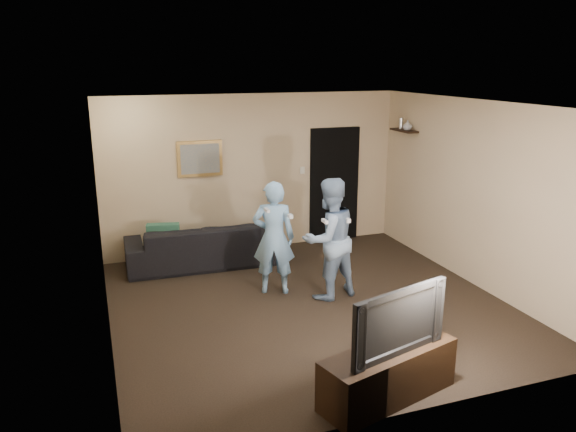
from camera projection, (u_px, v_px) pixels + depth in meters
name	position (u px, v px, depth m)	size (l,w,h in m)	color
ground	(309.00, 304.00, 7.39)	(5.00, 5.00, 0.00)	black
ceiling	(311.00, 104.00, 6.70)	(5.00, 5.00, 0.04)	silver
wall_back	(254.00, 173.00, 9.32)	(5.00, 0.04, 2.60)	tan
wall_front	(418.00, 280.00, 4.78)	(5.00, 0.04, 2.60)	tan
wall_left	(101.00, 228.00, 6.24)	(0.04, 5.00, 2.60)	tan
wall_right	(475.00, 194.00, 7.85)	(0.04, 5.00, 2.60)	tan
sofa	(200.00, 245.00, 8.76)	(2.27, 0.89, 0.66)	black
throw_pillow	(164.00, 239.00, 8.54)	(0.49, 0.15, 0.49)	#184938
painting_frame	(200.00, 159.00, 8.93)	(0.72, 0.05, 0.57)	olive
painting_canvas	(200.00, 159.00, 8.90)	(0.62, 0.01, 0.47)	slate
doorway	(334.00, 185.00, 9.84)	(0.90, 0.06, 2.00)	black
light_switch	(302.00, 170.00, 9.57)	(0.08, 0.02, 0.12)	silver
wall_shelf	(404.00, 130.00, 9.27)	(0.20, 0.60, 0.03)	black
shelf_vase	(407.00, 125.00, 9.16)	(0.15, 0.15, 0.16)	#B0AFB4
shelf_figurine	(401.00, 123.00, 9.34)	(0.06, 0.06, 0.18)	silver
tv_console	(388.00, 374.00, 5.29)	(1.40, 0.45, 0.50)	black
television	(391.00, 318.00, 5.14)	(1.11, 0.15, 0.64)	black
wii_player_left	(274.00, 238.00, 7.60)	(0.67, 0.57, 1.57)	#79A9D2
wii_player_right	(329.00, 239.00, 7.44)	(0.92, 0.79, 1.64)	#7B96B4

